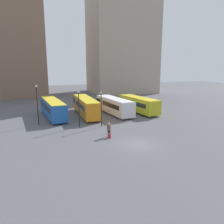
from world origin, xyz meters
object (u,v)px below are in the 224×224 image
bus_2 (114,105)px  bus_0 (53,108)px  bus_3 (138,104)px  lamp_post_2 (79,106)px  traveler (109,128)px  suitcase (109,135)px  lamp_post_1 (101,106)px  lamp_post_0 (37,102)px  bus_1 (86,106)px

bus_2 → bus_0: bearing=78.0°
bus_0 → bus_3: (15.32, -1.10, -0.06)m
bus_0 → bus_2: (10.59, -0.93, -0.04)m
lamp_post_2 → traveler: bearing=-65.4°
bus_0 → traveler: (5.58, -13.01, -0.52)m
bus_3 → traveler: bus_3 is taller
suitcase → lamp_post_2: bearing=5.5°
bus_2 → lamp_post_1: size_ratio=2.14×
traveler → lamp_post_2: size_ratio=0.35×
traveler → lamp_post_0: 11.90m
suitcase → lamp_post_1: bearing=-22.6°
bus_1 → bus_2: size_ratio=1.11×
bus_0 → lamp_post_0: bearing=146.1°
bus_0 → bus_1: size_ratio=0.97×
lamp_post_1 → lamp_post_2: 3.11m
bus_2 → traveler: (-5.01, -12.07, -0.49)m
bus_1 → suitcase: bus_1 is taller
bus_0 → bus_1: (5.53, -0.39, 0.07)m
bus_3 → bus_2: bearing=80.3°
bus_0 → bus_2: 10.63m
bus_2 → lamp_post_0: size_ratio=1.83×
bus_1 → lamp_post_1: bearing=-175.7°
traveler → lamp_post_1: bearing=-21.9°
lamp_post_0 → lamp_post_1: (8.45, -3.73, -0.44)m
bus_1 → lamp_post_1: 7.97m
bus_0 → traveler: bearing=-162.6°
suitcase → lamp_post_2: lamp_post_2 is taller
lamp_post_0 → suitcase: bearing=-48.8°
bus_1 → lamp_post_0: bearing=118.0°
lamp_post_1 → lamp_post_2: size_ratio=0.97×
lamp_post_2 → bus_1: bearing=70.5°
bus_0 → suitcase: (5.46, -13.51, -1.26)m
bus_2 → suitcase: 13.64m
bus_2 → bus_3: size_ratio=1.04×
bus_2 → lamp_post_0: (-13.00, -3.57, 1.86)m
bus_1 → lamp_post_2: (-2.50, -7.06, 1.38)m
bus_3 → lamp_post_1: (-9.28, -7.14, 1.44)m
bus_2 → traveler: size_ratio=5.92×
traveler → bus_0: bearing=6.9°
lamp_post_2 → bus_2: bearing=40.8°
bus_3 → lamp_post_0: (-17.73, -3.41, 1.88)m
lamp_post_1 → bus_0: bearing=126.3°
lamp_post_0 → lamp_post_2: lamp_post_0 is taller
bus_2 → lamp_post_0: 13.61m
bus_0 → bus_2: size_ratio=1.08×
bus_3 → lamp_post_1: size_ratio=2.06×
lamp_post_1 → lamp_post_0: bearing=156.2°
bus_0 → traveler: 14.16m
bus_0 → bus_3: bus_0 is taller
suitcase → lamp_post_1: lamp_post_1 is taller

